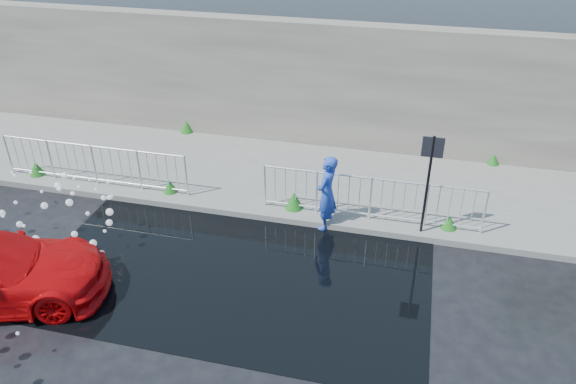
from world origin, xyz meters
The scene contains 11 objects.
ground centered at (0.00, 0.00, 0.00)m, with size 90.00×90.00×0.00m, color black.
pavement centered at (0.00, 5.00, 0.07)m, with size 30.00×4.00×0.15m, color slate.
curb centered at (0.00, 3.00, 0.08)m, with size 30.00×0.25×0.16m, color slate.
retaining_wall centered at (0.00, 7.20, 1.90)m, with size 30.00×0.60×3.50m, color #5B544D.
puddle centered at (0.50, 1.00, 0.01)m, with size 8.00×5.00×0.01m, color black.
sign_post centered at (4.20, 3.10, 1.72)m, with size 0.45×0.06×2.50m.
railing_left centered at (-4.00, 3.35, 0.74)m, with size 5.05×0.05×1.10m.
railing_right centered at (3.00, 3.35, 0.74)m, with size 5.05×0.05×1.10m.
weeds centered at (-0.33, 4.43, 0.33)m, with size 12.17×3.93×0.42m.
water_spray centered at (-3.85, -0.34, 0.66)m, with size 3.55×5.55×0.98m.
person centered at (2.05, 3.00, 0.91)m, with size 0.66×0.43×1.81m, color #2545BA.
Camera 1 is at (3.76, -7.72, 7.33)m, focal length 35.00 mm.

